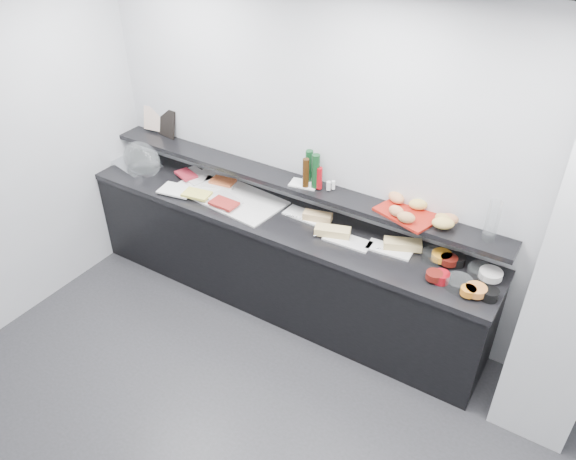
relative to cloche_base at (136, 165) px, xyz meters
The scene contains 55 objects.
back_wall 2.34m from the cloche_base, ahead, with size 5.00×0.02×2.70m, color silver.
ceiling 3.36m from the cloche_base, 36.65° to the right, with size 5.00×5.00×0.00m, color white.
buffet_cabinet 1.66m from the cloche_base, ahead, with size 3.60×0.60×0.85m, color black.
counter_top 1.58m from the cloche_base, ahead, with size 3.62×0.62×0.05m, color black.
wall_shelf 1.61m from the cloche_base, ahead, with size 3.60×0.25×0.04m, color black.
cloche_base is the anchor object (origin of this frame).
cloche_dome 0.17m from the cloche_base, 14.42° to the right, with size 0.40×0.26×0.34m, color white.
linen_runner 1.05m from the cloche_base, ahead, with size 0.99×0.47×0.01m, color silver.
platter_meat_a 0.61m from the cloche_base, 12.26° to the left, with size 0.31×0.21×0.01m, color white.
food_meat_a 0.55m from the cloche_base, ahead, with size 0.20×0.13×0.02m, color maroon.
platter_salmon 0.88m from the cloche_base, ahead, with size 0.28×0.19×0.01m, color silver.
food_salmon 0.91m from the cloche_base, 10.10° to the left, with size 0.21×0.14×0.02m, color #D15A2A.
platter_cheese 0.65m from the cloche_base, 13.22° to the right, with size 0.30×0.20×0.01m, color white.
food_cheese 0.86m from the cloche_base, ahead, with size 0.23×0.15×0.02m, color #EEE25C.
platter_meat_b 1.08m from the cloche_base, ahead, with size 0.30×0.20×0.01m, color silver.
food_meat_b 1.14m from the cloche_base, ahead, with size 0.23×0.15×0.02m, color maroon.
sandwich_plate_left 1.78m from the cloche_base, ahead, with size 0.37×0.16×0.01m, color white.
sandwich_food_left 1.89m from the cloche_base, ahead, with size 0.23×0.09×0.06m, color #DCB073.
tongs_left 1.72m from the cloche_base, ahead, with size 0.01×0.01×0.16m, color silver.
sandwich_plate_mid 2.22m from the cloche_base, ahead, with size 0.36×0.16×0.01m, color silver.
sandwich_food_mid 2.09m from the cloche_base, ahead, with size 0.27×0.10×0.06m, color tan.
tongs_mid 2.04m from the cloche_base, ahead, with size 0.01×0.01×0.16m, color #A9ABAF.
sandwich_plate_right 2.54m from the cloche_base, ahead, with size 0.34×0.14×0.01m, color white.
sandwich_food_right 2.61m from the cloche_base, ahead, with size 0.28×0.11×0.06m, color #D4B66F.
tongs_right 2.53m from the cloche_base, ahead, with size 0.01×0.01×0.16m, color silver.
bowl_glass_fruit 2.85m from the cloche_base, ahead, with size 0.16×0.16×0.07m, color silver.
fill_glass_fruit 2.91m from the cloche_base, ahead, with size 0.14×0.14×0.05m, color orange.
bowl_black_jam 3.01m from the cloche_base, ahead, with size 0.12×0.12×0.07m, color black.
fill_black_jam 2.97m from the cloche_base, ahead, with size 0.12×0.12×0.05m, color #50110B.
bowl_glass_cream 3.19m from the cloche_base, ahead, with size 0.18×0.18×0.07m, color white.
fill_glass_cream 3.26m from the cloche_base, ahead, with size 0.16×0.16×0.05m, color silver.
bowl_red_jam 2.98m from the cloche_base, ahead, with size 0.12×0.12×0.07m, color maroon.
fill_red_jam 2.94m from the cloche_base, ahead, with size 0.12×0.12×0.05m, color #57110C.
bowl_glass_salmon 3.10m from the cloche_base, ahead, with size 0.18×0.18×0.07m, color silver.
fill_glass_salmon 3.23m from the cloche_base, ahead, with size 0.14×0.14×0.05m, color orange.
bowl_black_fruit 3.31m from the cloche_base, ahead, with size 0.12×0.12×0.07m, color black.
fill_black_fruit 3.19m from the cloche_base, ahead, with size 0.10×0.10×0.05m, color orange.
framed_print 0.50m from the cloche_base, 58.08° to the left, with size 0.21×0.02×0.26m, color black.
print_art 0.46m from the cloche_base, 88.64° to the left, with size 0.19×0.00×0.22m, color #D0A796.
condiment_tray 1.74m from the cloche_base, ahead, with size 0.22×0.14×0.01m, color white.
bottle_green_a 1.78m from the cloche_base, ahead, with size 0.06×0.06×0.26m, color #103D1D.
bottle_brown 1.79m from the cloche_base, ahead, with size 0.05×0.05×0.24m, color #331D09.
bottle_green_b 1.87m from the cloche_base, ahead, with size 0.06×0.06×0.28m, color #103A1A.
bottle_hot 1.89m from the cloche_base, ahead, with size 0.05×0.05×0.18m, color #A20B13.
shaker_salt 1.99m from the cloche_base, ahead, with size 0.03×0.03×0.07m, color white.
shaker_pepper 1.96m from the cloche_base, ahead, with size 0.04×0.04×0.07m, color silver.
bread_tray 2.60m from the cloche_base, ahead, with size 0.43×0.30×0.02m, color #9F1B11.
bread_roll_nw 2.49m from the cloche_base, ahead, with size 0.14×0.09×0.08m, color #D28450.
bread_roll_n 2.66m from the cloche_base, ahead, with size 0.14×0.09×0.08m, color gold.
bread_roll_ne 2.90m from the cloche_base, ahead, with size 0.14×0.09×0.08m, color #BA7247.
bread_roll_sw 2.55m from the cloche_base, ahead, with size 0.12×0.08×0.08m, color #C3794A.
bread_roll_s 2.64m from the cloche_base, ahead, with size 0.13×0.08×0.08m, color #B67A45.
bread_roll_se 2.89m from the cloche_base, ahead, with size 0.16×0.10×0.08m, color gold.
bread_roll_mide 2.88m from the cloche_base, ahead, with size 0.14×0.09×0.08m, color #BA9247.
carafe 3.20m from the cloche_base, ahead, with size 0.09×0.09×0.30m, color silver.
Camera 1 is at (1.39, -1.49, 3.39)m, focal length 35.00 mm.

